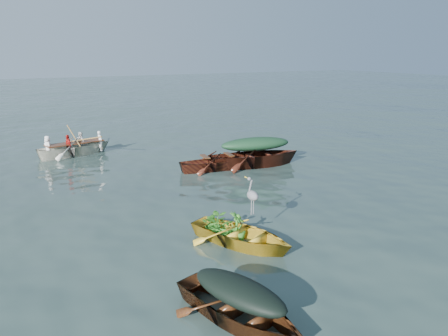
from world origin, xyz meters
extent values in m
plane|color=#31443F|center=(0.00, 0.00, 0.00)|extent=(140.00, 140.00, 0.00)
imported|color=yellow|center=(-2.24, -2.10, 0.00)|extent=(2.67, 3.61, 0.90)
imported|color=#4C2C11|center=(-3.86, -4.68, 0.00)|extent=(2.25, 3.71, 0.86)
imported|color=#41180F|center=(2.04, 3.84, 0.00)|extent=(5.35, 2.53, 1.25)
imported|color=brown|center=(0.49, 4.13, 0.00)|extent=(4.19, 1.78, 0.93)
imported|color=white|center=(-3.80, 9.26, 0.00)|extent=(4.63, 2.14, 1.07)
ellipsoid|color=black|center=(-3.86, -4.68, 0.63)|extent=(1.24, 2.04, 0.40)
ellipsoid|color=#173821|center=(2.04, 3.84, 0.88)|extent=(2.94, 1.39, 0.52)
imported|color=#326C1C|center=(-2.44, -1.59, 0.75)|extent=(1.01, 1.11, 0.60)
imported|color=silver|center=(-3.80, 9.26, 0.92)|extent=(3.29, 1.76, 0.76)
camera|label=1|loc=(-7.23, -10.18, 4.43)|focal=35.00mm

